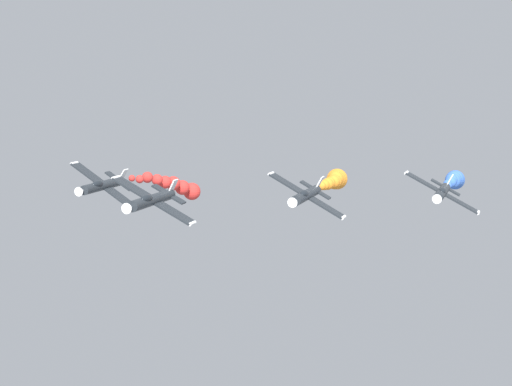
% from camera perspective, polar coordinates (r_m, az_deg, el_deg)
% --- Properties ---
extents(airplane_lead, '(8.66, 10.35, 4.70)m').
position_cam_1_polar(airplane_lead, '(84.22, -7.01, -0.47)').
color(airplane_lead, '#23282D').
extents(airplane_left_inner, '(8.56, 10.35, 4.91)m').
position_cam_1_polar(airplane_left_inner, '(91.19, 3.37, -0.14)').
color(airplane_left_inner, '#23282D').
extents(smoke_trail_left_inner, '(4.15, 20.62, 3.38)m').
position_cam_1_polar(smoke_trail_left_inner, '(112.27, 5.32, 0.85)').
color(smoke_trail_left_inner, orange).
extents(airplane_right_inner, '(8.22, 10.35, 5.50)m').
position_cam_1_polar(airplane_right_inner, '(99.89, -10.25, 0.51)').
color(airplane_right_inner, '#23282D').
extents(smoke_trail_right_inner, '(3.62, 17.10, 5.23)m').
position_cam_1_polar(smoke_trail_right_inner, '(116.62, -5.36, 0.47)').
color(smoke_trail_right_inner, red).
extents(airplane_left_outer, '(8.64, 10.35, 4.74)m').
position_cam_1_polar(airplane_left_outer, '(98.82, 12.36, 0.05)').
color(airplane_left_outer, '#23282D').
extents(smoke_trail_left_outer, '(2.79, 18.64, 3.43)m').
position_cam_1_polar(smoke_trail_left_outer, '(118.26, 13.13, 0.86)').
color(smoke_trail_left_outer, blue).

